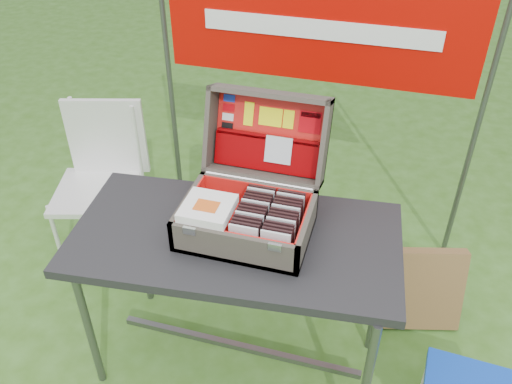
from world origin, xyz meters
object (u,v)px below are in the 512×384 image
(suitcase, at_px, (250,179))
(cardboard_box, at_px, (421,289))
(table, at_px, (237,305))
(chair, at_px, (96,194))

(suitcase, xyz_separation_m, cardboard_box, (0.77, 0.43, -0.83))
(table, bearing_deg, chair, 147.47)
(table, distance_m, cardboard_box, 0.98)
(table, height_order, cardboard_box, table)
(cardboard_box, bearing_deg, suitcase, -165.06)
(table, distance_m, chair, 1.09)
(table, bearing_deg, suitcase, 58.51)
(suitcase, bearing_deg, chair, 157.63)
(suitcase, bearing_deg, table, -116.03)
(cardboard_box, bearing_deg, table, -162.02)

